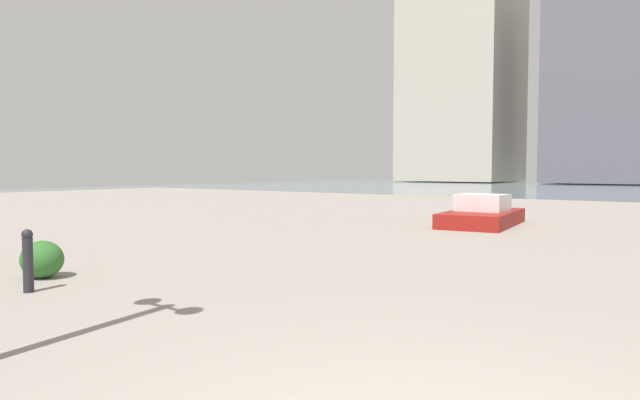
% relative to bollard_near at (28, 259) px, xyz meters
% --- Properties ---
extents(building_slab, '(17.55, 11.55, 20.12)m').
position_rel_bollard_near_xyz_m(building_slab, '(0.86, -64.37, 9.66)').
color(building_slab, '#5B5660').
rests_on(building_slab, ground).
extents(building_annex, '(12.75, 13.54, 35.05)m').
position_rel_bollard_near_xyz_m(building_annex, '(21.14, -65.95, 17.12)').
color(building_annex, '#B2A899').
rests_on(building_annex, ground).
extents(bollard_near, '(0.13, 0.13, 0.77)m').
position_rel_bollard_near_xyz_m(bollard_near, '(0.00, 0.00, 0.00)').
color(bollard_near, '#232328').
rests_on(bollard_near, ground).
extents(shrub_round, '(0.60, 0.54, 0.51)m').
position_rel_bollard_near_xyz_m(shrub_round, '(0.75, -0.55, -0.14)').
color(shrub_round, '#2D6628').
rests_on(shrub_round, ground).
extents(boat, '(1.97, 3.58, 0.95)m').
position_rel_bollard_near_xyz_m(boat, '(-1.58, -11.11, -0.19)').
color(boat, maroon).
rests_on(boat, ground).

